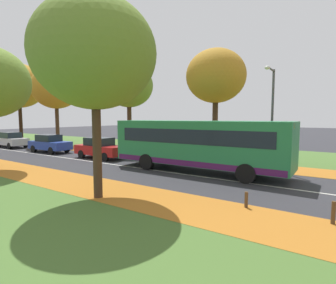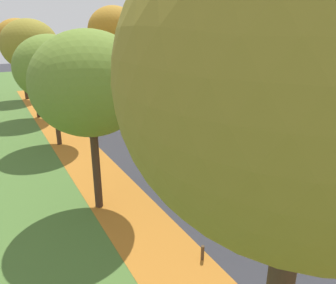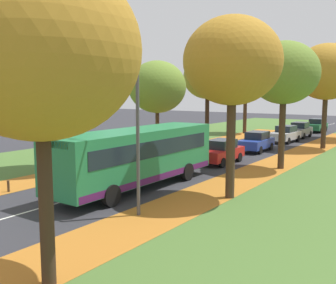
{
  "view_description": "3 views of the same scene",
  "coord_description": "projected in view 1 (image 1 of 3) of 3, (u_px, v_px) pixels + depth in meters",
  "views": [
    {
      "loc": [
        -12.55,
        3.61,
        3.18
      ],
      "look_at": [
        -0.11,
        11.85,
        1.78
      ],
      "focal_mm": 28.0,
      "sensor_mm": 36.0,
      "label": 1
    },
    {
      "loc": [
        -9.2,
        -1.46,
        7.79
      ],
      "look_at": [
        -0.9,
        13.51,
        1.72
      ],
      "focal_mm": 35.0,
      "sensor_mm": 36.0,
      "label": 2
    },
    {
      "loc": [
        13.6,
        -4.6,
        4.87
      ],
      "look_at": [
        1.21,
        13.12,
        2.09
      ],
      "focal_mm": 42.0,
      "sensor_mm": 36.0,
      "label": 3
    }
  ],
  "objects": [
    {
      "name": "leaf_litter_left",
      "position": [
        79.0,
        183.0,
        12.61
      ],
      "size": [
        2.8,
        60.0,
        0.0
      ],
      "primitive_type": "cube",
      "color": "#B26B23",
      "rests_on": "grass_verge_left"
    },
    {
      "name": "grass_verge_right",
      "position": [
        152.0,
        148.0,
        27.36
      ],
      "size": [
        12.0,
        90.0,
        0.01
      ],
      "primitive_type": "cube",
      "color": "#476B2D",
      "rests_on": "ground"
    },
    {
      "name": "leaf_litter_right",
      "position": [
        178.0,
        159.0,
        20.25
      ],
      "size": [
        2.8,
        60.0,
        0.0
      ],
      "primitive_type": "cube",
      "color": "#B26B23",
      "rests_on": "grass_verge_right"
    },
    {
      "name": "road_centre_line",
      "position": [
        79.0,
        160.0,
        19.73
      ],
      "size": [
        0.12,
        80.0,
        0.01
      ],
      "primitive_type": "cube",
      "color": "silver",
      "rests_on": "ground"
    },
    {
      "name": "tree_left_near",
      "position": [
        95.0,
        54.0,
        9.95
      ],
      "size": [
        4.72,
        4.72,
        7.73
      ],
      "color": "#422D1E",
      "rests_on": "ground"
    },
    {
      "name": "tree_right_near",
      "position": [
        216.0,
        76.0,
        19.31
      ],
      "size": [
        4.4,
        4.4,
        8.21
      ],
      "color": "#422D1E",
      "rests_on": "ground"
    },
    {
      "name": "tree_right_mid",
      "position": [
        129.0,
        86.0,
        23.47
      ],
      "size": [
        4.33,
        4.33,
        7.99
      ],
      "color": "#422D1E",
      "rests_on": "ground"
    },
    {
      "name": "tree_right_far",
      "position": [
        56.0,
        88.0,
        29.37
      ],
      "size": [
        5.27,
        5.27,
        8.91
      ],
      "color": "#422D1E",
      "rests_on": "ground"
    },
    {
      "name": "tree_right_distant",
      "position": [
        19.0,
        86.0,
        34.26
      ],
      "size": [
        6.37,
        6.37,
        10.19
      ],
      "color": "black",
      "rests_on": "ground"
    },
    {
      "name": "bollard_third",
      "position": [
        333.0,
        213.0,
        7.79
      ],
      "size": [
        0.12,
        0.12,
        0.7
      ],
      "primitive_type": "cylinder",
      "color": "#4C3823",
      "rests_on": "ground"
    },
    {
      "name": "bollard_fourth",
      "position": [
        246.0,
        200.0,
        9.23
      ],
      "size": [
        0.12,
        0.12,
        0.57
      ],
      "primitive_type": "cylinder",
      "color": "#4C3823",
      "rests_on": "ground"
    },
    {
      "name": "streetlamp_right",
      "position": [
        271.0,
        108.0,
        15.33
      ],
      "size": [
        1.89,
        0.28,
        6.0
      ],
      "color": "#47474C",
      "rests_on": "ground"
    },
    {
      "name": "bus",
      "position": [
        198.0,
        143.0,
        15.28
      ],
      "size": [
        2.69,
        10.4,
        2.98
      ],
      "color": "#237A47",
      "rests_on": "ground"
    },
    {
      "name": "car_red_lead",
      "position": [
        100.0,
        148.0,
        20.35
      ],
      "size": [
        1.82,
        4.22,
        1.62
      ],
      "color": "#B21919",
      "rests_on": "ground"
    },
    {
      "name": "car_blue_following",
      "position": [
        50.0,
        143.0,
        23.86
      ],
      "size": [
        1.9,
        4.26,
        1.62
      ],
      "color": "#233D9E",
      "rests_on": "ground"
    },
    {
      "name": "car_silver_third_in_line",
      "position": [
        11.0,
        140.0,
        27.77
      ],
      "size": [
        1.91,
        4.26,
        1.62
      ],
      "color": "#B7BABF",
      "rests_on": "ground"
    }
  ]
}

